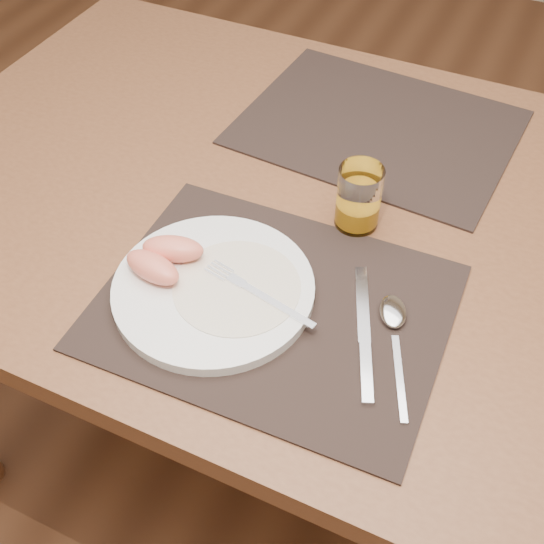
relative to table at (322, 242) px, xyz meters
The scene contains 11 objects.
ground 0.67m from the table, ahead, with size 5.00×5.00×0.00m, color brown.
table is the anchor object (origin of this frame).
placemat_near 0.24m from the table, 86.05° to the right, with size 0.45×0.35×0.00m, color black.
placemat_far 0.24m from the table, 87.83° to the left, with size 0.45×0.35×0.00m, color black.
plate 0.26m from the table, 105.92° to the right, with size 0.27×0.27×0.02m, color white.
plate_dressing 0.25m from the table, 99.31° to the right, with size 0.17×0.17×0.00m.
fork 0.25m from the table, 94.58° to the right, with size 0.17×0.06×0.00m.
knife 0.28m from the table, 57.48° to the right, with size 0.10×0.21×0.01m.
spoon 0.26m from the table, 47.24° to the right, with size 0.09×0.18×0.01m.
juice_glass 0.14m from the table, 21.29° to the right, with size 0.06×0.06×0.10m.
grapefruit_wedges 0.30m from the table, 121.56° to the right, with size 0.10×0.10×0.03m.
Camera 1 is at (0.26, -0.74, 1.44)m, focal length 45.00 mm.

